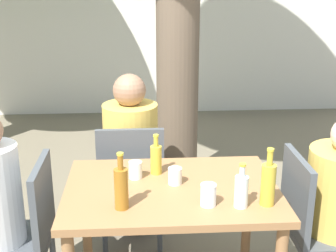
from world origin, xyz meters
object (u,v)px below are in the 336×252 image
patio_chair_2 (131,178)px  drinking_glass_1 (208,195)px  dining_table_front (171,204)px  patio_chair_1 (313,221)px  drinking_glass_0 (175,176)px  oil_cruet_2 (156,159)px  amber_bottle_3 (121,187)px  patio_chair_0 (24,231)px  oil_cruet_0 (268,183)px  water_bottle_1 (241,190)px  drinking_glass_2 (135,170)px  person_seated_2 (131,161)px

patio_chair_2 → drinking_glass_1: (0.40, -0.86, 0.30)m
dining_table_front → patio_chair_1: size_ratio=1.26×
drinking_glass_0 → drinking_glass_1: (0.15, -0.26, 0.01)m
patio_chair_1 → oil_cruet_2: size_ratio=3.86×
amber_bottle_3 → drinking_glass_0: 0.39m
patio_chair_0 → oil_cruet_0: 1.34m
water_bottle_1 → drinking_glass_0: size_ratio=2.47×
drinking_glass_1 → water_bottle_1: bearing=-8.6°
dining_table_front → patio_chair_2: 0.70m
patio_chair_2 → drinking_glass_2: size_ratio=9.27×
patio_chair_2 → oil_cruet_0: 1.17m
patio_chair_1 → amber_bottle_3: amber_bottle_3 is taller
patio_chair_2 → oil_cruet_2: size_ratio=3.86×
water_bottle_1 → oil_cruet_2: bearing=133.2°
dining_table_front → oil_cruet_2: 0.28m
person_seated_2 → drinking_glass_0: bearing=106.9°
oil_cruet_0 → person_seated_2: bearing=122.2°
dining_table_front → amber_bottle_3: 0.41m
oil_cruet_0 → water_bottle_1: bearing=-173.8°
dining_table_front → drinking_glass_0: bearing=61.9°
patio_chair_0 → amber_bottle_3: size_ratio=3.12×
drinking_glass_0 → oil_cruet_0: bearing=-31.3°
dining_table_front → drinking_glass_2: drinking_glass_2 is taller
patio_chair_2 → drinking_glass_1: 1.00m
dining_table_front → water_bottle_1: 0.45m
person_seated_2 → drinking_glass_1: (0.40, -1.09, 0.26)m
dining_table_front → amber_bottle_3: bearing=-139.8°
patio_chair_2 → person_seated_2: 0.23m
person_seated_2 → oil_cruet_2: person_seated_2 is taller
patio_chair_1 → person_seated_2: (-1.04, 0.88, 0.03)m
patio_chair_0 → oil_cruet_2: bearing=104.3°
patio_chair_1 → patio_chair_2: same height
patio_chair_0 → drinking_glass_0: 0.88m
amber_bottle_3 → drinking_glass_1: bearing=0.4°
patio_chair_1 → drinking_glass_0: 0.84m
oil_cruet_0 → patio_chair_0: bearing=169.9°
drinking_glass_0 → patio_chair_1: bearing=-2.9°
oil_cruet_0 → drinking_glass_2: 0.75m
person_seated_2 → drinking_glass_2: size_ratio=12.35×
patio_chair_0 → water_bottle_1: (1.14, -0.24, 0.33)m
dining_table_front → oil_cruet_0: bearing=-26.2°
person_seated_2 → oil_cruet_0: size_ratio=4.07×
patio_chair_1 → water_bottle_1: size_ratio=3.97×
drinking_glass_0 → oil_cruet_2: bearing=123.7°
patio_chair_2 → water_bottle_1: size_ratio=3.97×
person_seated_2 → oil_cruet_0: 1.34m
drinking_glass_1 → patio_chair_1: bearing=18.8°
oil_cruet_2 → drinking_glass_1: bearing=-59.0°
person_seated_2 → patio_chair_1: bearing=140.0°
oil_cruet_0 → oil_cruet_2: bearing=142.5°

